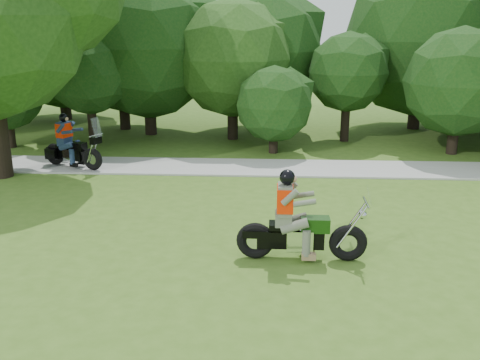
{
  "coord_description": "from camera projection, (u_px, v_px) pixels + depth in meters",
  "views": [
    {
      "loc": [
        -1.8,
        -9.75,
        4.79
      ],
      "look_at": [
        -2.52,
        2.54,
        1.18
      ],
      "focal_mm": 40.0,
      "sensor_mm": 36.0,
      "label": 1
    }
  ],
  "objects": [
    {
      "name": "tree_line",
      "position": [
        305.0,
        49.0,
        23.89
      ],
      "size": [
        38.97,
        12.28,
        7.67
      ],
      "color": "black",
      "rests_on": "ground"
    },
    {
      "name": "ground",
      "position": [
        359.0,
        275.0,
        10.59
      ],
      "size": [
        100.0,
        100.0,
        0.0
      ],
      "primitive_type": "plane",
      "color": "#3C611B",
      "rests_on": "ground"
    },
    {
      "name": "touring_motorcycle",
      "position": [
        69.0,
        148.0,
        18.15
      ],
      "size": [
        2.32,
        1.38,
        1.85
      ],
      "rotation": [
        0.0,
        0.0,
        -0.39
      ],
      "color": "black",
      "rests_on": "walkway"
    },
    {
      "name": "chopper_motorcycle",
      "position": [
        295.0,
        227.0,
        11.1
      ],
      "size": [
        2.74,
        0.73,
        1.96
      ],
      "rotation": [
        0.0,
        0.0,
        -0.01
      ],
      "color": "black",
      "rests_on": "ground"
    },
    {
      "name": "walkway",
      "position": [
        323.0,
        168.0,
        18.24
      ],
      "size": [
        60.0,
        2.2,
        0.06
      ],
      "primitive_type": "cube",
      "color": "gray",
      "rests_on": "ground"
    }
  ]
}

